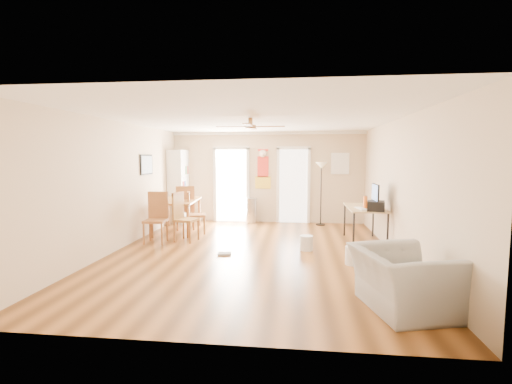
# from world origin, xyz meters

# --- Properties ---
(floor) EXTENTS (7.00, 7.00, 0.00)m
(floor) POSITION_xyz_m (0.00, 0.00, 0.00)
(floor) COLOR brown
(floor) RESTS_ON ground
(ceiling) EXTENTS (5.50, 7.00, 0.00)m
(ceiling) POSITION_xyz_m (0.00, 0.00, 2.60)
(ceiling) COLOR silver
(ceiling) RESTS_ON floor
(wall_back) EXTENTS (5.50, 0.04, 2.60)m
(wall_back) POSITION_xyz_m (0.00, 3.50, 1.30)
(wall_back) COLOR beige
(wall_back) RESTS_ON floor
(wall_front) EXTENTS (5.50, 0.04, 2.60)m
(wall_front) POSITION_xyz_m (0.00, -3.50, 1.30)
(wall_front) COLOR beige
(wall_front) RESTS_ON floor
(wall_left) EXTENTS (0.04, 7.00, 2.60)m
(wall_left) POSITION_xyz_m (-2.75, 0.00, 1.30)
(wall_left) COLOR beige
(wall_left) RESTS_ON floor
(wall_right) EXTENTS (0.04, 7.00, 2.60)m
(wall_right) POSITION_xyz_m (2.75, 0.00, 1.30)
(wall_right) COLOR beige
(wall_right) RESTS_ON floor
(crown_molding) EXTENTS (5.50, 7.00, 0.08)m
(crown_molding) POSITION_xyz_m (0.00, 0.00, 2.56)
(crown_molding) COLOR white
(crown_molding) RESTS_ON wall_back
(kitchen_doorway) EXTENTS (0.90, 0.10, 2.10)m
(kitchen_doorway) POSITION_xyz_m (-1.05, 3.48, 1.05)
(kitchen_doorway) COLOR white
(kitchen_doorway) RESTS_ON wall_back
(bathroom_doorway) EXTENTS (0.80, 0.10, 2.10)m
(bathroom_doorway) POSITION_xyz_m (0.75, 3.48, 1.05)
(bathroom_doorway) COLOR white
(bathroom_doorway) RESTS_ON wall_back
(wall_decal) EXTENTS (0.46, 0.03, 1.10)m
(wall_decal) POSITION_xyz_m (-0.13, 3.48, 1.55)
(wall_decal) COLOR red
(wall_decal) RESTS_ON wall_back
(ac_grille) EXTENTS (0.50, 0.04, 0.60)m
(ac_grille) POSITION_xyz_m (2.05, 3.47, 1.70)
(ac_grille) COLOR white
(ac_grille) RESTS_ON wall_back
(framed_poster) EXTENTS (0.04, 0.66, 0.48)m
(framed_poster) POSITION_xyz_m (-2.73, 1.40, 1.70)
(framed_poster) COLOR black
(framed_poster) RESTS_ON wall_left
(ceiling_fan) EXTENTS (1.24, 1.24, 0.20)m
(ceiling_fan) POSITION_xyz_m (0.00, -0.30, 2.43)
(ceiling_fan) COLOR #593819
(ceiling_fan) RESTS_ON ceiling
(bookshelf) EXTENTS (0.69, 1.02, 2.08)m
(bookshelf) POSITION_xyz_m (-2.52, 3.21, 1.04)
(bookshelf) COLOR silver
(bookshelf) RESTS_ON floor
(dining_table) EXTENTS (1.11, 1.69, 0.80)m
(dining_table) POSITION_xyz_m (-2.15, 1.88, 0.40)
(dining_table) COLOR #9E6833
(dining_table) RESTS_ON floor
(dining_chair_right_a) EXTENTS (0.52, 0.52, 1.02)m
(dining_chair_right_a) POSITION_xyz_m (-1.60, 1.71, 0.51)
(dining_chair_right_a) COLOR #935E2F
(dining_chair_right_a) RESTS_ON floor
(dining_chair_right_b) EXTENTS (0.53, 0.53, 1.09)m
(dining_chair_right_b) POSITION_xyz_m (-1.60, 0.87, 0.54)
(dining_chair_right_b) COLOR #A57735
(dining_chair_right_b) RESTS_ON floor
(dining_chair_near) EXTENTS (0.48, 0.48, 1.10)m
(dining_chair_near) POSITION_xyz_m (-2.22, 0.62, 0.55)
(dining_chair_near) COLOR #A35E34
(dining_chair_near) RESTS_ON floor
(dining_chair_far) EXTENTS (0.59, 0.59, 1.14)m
(dining_chair_far) POSITION_xyz_m (-2.04, 2.19, 0.57)
(dining_chair_far) COLOR #A96C36
(dining_chair_far) RESTS_ON floor
(trash_can) EXTENTS (0.41, 0.41, 0.72)m
(trash_can) POSITION_xyz_m (-0.44, 3.24, 0.36)
(trash_can) COLOR #B6B6B8
(trash_can) RESTS_ON floor
(torchiere_lamp) EXTENTS (0.40, 0.40, 1.74)m
(torchiere_lamp) POSITION_xyz_m (1.51, 3.16, 0.87)
(torchiere_lamp) COLOR black
(torchiere_lamp) RESTS_ON floor
(computer_desk) EXTENTS (0.74, 1.48, 0.79)m
(computer_desk) POSITION_xyz_m (2.33, 1.14, 0.40)
(computer_desk) COLOR tan
(computer_desk) RESTS_ON floor
(imac) EXTENTS (0.10, 0.58, 0.53)m
(imac) POSITION_xyz_m (2.47, 0.76, 1.06)
(imac) COLOR black
(imac) RESTS_ON computer_desk
(keyboard) EXTENTS (0.22, 0.45, 0.02)m
(keyboard) POSITION_xyz_m (2.20, 0.84, 0.80)
(keyboard) COLOR silver
(keyboard) RESTS_ON computer_desk
(printer) EXTENTS (0.40, 0.45, 0.20)m
(printer) POSITION_xyz_m (2.45, 0.59, 0.89)
(printer) COLOR black
(printer) RESTS_ON computer_desk
(orange_bottle) EXTENTS (0.10, 0.10, 0.26)m
(orange_bottle) POSITION_xyz_m (2.30, 0.93, 0.92)
(orange_bottle) COLOR orange
(orange_bottle) RESTS_ON computer_desk
(wastebasket_a) EXTENTS (0.32, 0.32, 0.30)m
(wastebasket_a) POSITION_xyz_m (1.05, 0.34, 0.15)
(wastebasket_a) COLOR silver
(wastebasket_a) RESTS_ON floor
(wastebasket_b) EXTENTS (0.35, 0.35, 0.32)m
(wastebasket_b) POSITION_xyz_m (1.85, -0.55, 0.16)
(wastebasket_b) COLOR white
(wastebasket_b) RESTS_ON floor
(floor_cloth) EXTENTS (0.28, 0.24, 0.04)m
(floor_cloth) POSITION_xyz_m (-0.53, -0.17, 0.02)
(floor_cloth) COLOR #989994
(floor_cloth) RESTS_ON floor
(armchair) EXTENTS (1.27, 1.37, 0.75)m
(armchair) POSITION_xyz_m (2.15, -2.42, 0.37)
(armchair) COLOR #999994
(armchair) RESTS_ON floor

